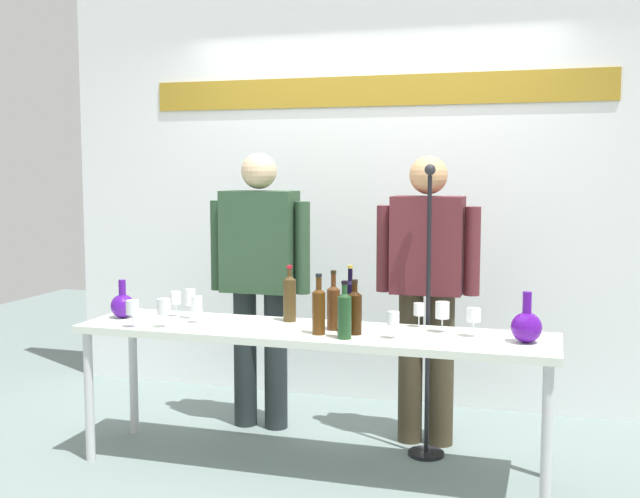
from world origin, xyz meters
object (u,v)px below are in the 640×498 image
(wine_bottle_0, at_px, (350,301))
(microphone_stand, at_px, (427,359))
(wine_bottle_1, at_px, (319,309))
(wine_glass_left_1, at_px, (164,307))
(wine_bottle_2, at_px, (290,297))
(wine_glass_left_2, at_px, (132,308))
(wine_glass_left_4, at_px, (176,299))
(presenter_left, at_px, (260,271))
(wine_bottle_5, at_px, (355,310))
(wine_glass_right_3, at_px, (474,316))
(wine_bottle_4, at_px, (333,305))
(wine_glass_left_3, at_px, (190,298))
(wine_bottle_3, at_px, (344,313))
(display_table, at_px, (312,341))
(presenter_right, at_px, (427,281))
(wine_glass_right_0, at_px, (442,311))
(wine_glass_right_1, at_px, (419,310))
(decanter_blue_right, at_px, (526,326))
(decanter_blue_left, at_px, (123,305))
(wine_glass_left_0, at_px, (197,305))
(wine_glass_right_2, at_px, (393,319))

(wine_bottle_0, relative_size, microphone_stand, 0.20)
(wine_bottle_1, relative_size, wine_glass_left_1, 2.01)
(wine_bottle_2, relative_size, microphone_stand, 0.19)
(wine_glass_left_2, xyz_separation_m, wine_glass_left_4, (0.08, 0.34, -0.00))
(presenter_left, bearing_deg, wine_bottle_5, -39.65)
(wine_bottle_5, distance_m, wine_glass_right_3, 0.59)
(wine_bottle_4, height_order, wine_glass_left_3, wine_bottle_4)
(presenter_left, bearing_deg, wine_glass_left_1, -108.21)
(wine_bottle_2, distance_m, wine_glass_left_2, 0.84)
(wine_bottle_3, bearing_deg, display_table, 143.11)
(wine_glass_right_3, bearing_deg, wine_glass_left_3, 179.05)
(wine_glass_right_3, bearing_deg, presenter_right, 121.30)
(wine_bottle_4, distance_m, wine_glass_left_2, 1.06)
(wine_bottle_3, relative_size, wine_glass_left_1, 1.87)
(wine_glass_left_1, bearing_deg, wine_glass_right_3, 8.47)
(presenter_right, height_order, wine_bottle_3, presenter_right)
(presenter_left, distance_m, wine_glass_right_0, 1.26)
(wine_glass_right_0, xyz_separation_m, wine_glass_right_1, (-0.14, 0.10, -0.02))
(display_table, relative_size, wine_glass_left_3, 15.00)
(wine_glass_left_3, bearing_deg, presenter_left, 65.73)
(wine_bottle_4, xyz_separation_m, wine_glass_left_3, (-0.84, 0.06, -0.01))
(decanter_blue_right, bearing_deg, decanter_blue_left, 180.00)
(display_table, height_order, wine_glass_right_1, wine_glass_right_1)
(wine_bottle_2, height_order, wine_bottle_3, wine_bottle_2)
(display_table, bearing_deg, wine_bottle_0, 40.20)
(wine_glass_left_2, bearing_deg, wine_glass_right_1, 17.07)
(presenter_left, bearing_deg, wine_glass_left_3, -114.27)
(wine_bottle_3, bearing_deg, wine_bottle_2, 139.82)
(wine_bottle_0, height_order, wine_glass_left_2, wine_bottle_0)
(wine_glass_left_0, relative_size, wine_glass_left_3, 0.89)
(wine_bottle_5, relative_size, wine_glass_right_1, 2.16)
(presenter_left, relative_size, wine_glass_left_3, 10.06)
(decanter_blue_right, distance_m, wine_glass_right_1, 0.60)
(wine_glass_left_0, bearing_deg, wine_glass_right_0, 5.99)
(decanter_blue_right, xyz_separation_m, wine_glass_left_1, (-1.84, -0.18, 0.03))
(wine_bottle_2, xyz_separation_m, wine_glass_left_1, (-0.58, -0.35, -0.03))
(wine_glass_left_0, height_order, wine_glass_right_1, wine_glass_left_0)
(wine_bottle_5, distance_m, wine_glass_left_2, 1.17)
(wine_bottle_4, xyz_separation_m, wine_glass_left_1, (-0.87, -0.20, -0.02))
(wine_glass_right_2, bearing_deg, wine_glass_right_1, 76.84)
(wine_bottle_5, xyz_separation_m, microphone_stand, (0.31, 0.42, -0.33))
(wine_bottle_2, bearing_deg, wine_glass_left_0, -157.27)
(wine_bottle_0, bearing_deg, wine_glass_right_1, 12.14)
(display_table, relative_size, wine_glass_left_1, 16.26)
(display_table, bearing_deg, wine_bottle_3, -36.89)
(wine_glass_left_4, bearing_deg, wine_glass_right_3, -2.09)
(presenter_right, distance_m, wine_bottle_1, 0.81)
(display_table, distance_m, wine_bottle_5, 0.31)
(wine_glass_left_0, distance_m, wine_glass_left_4, 0.24)
(wine_glass_right_2, bearing_deg, wine_glass_left_1, -176.06)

